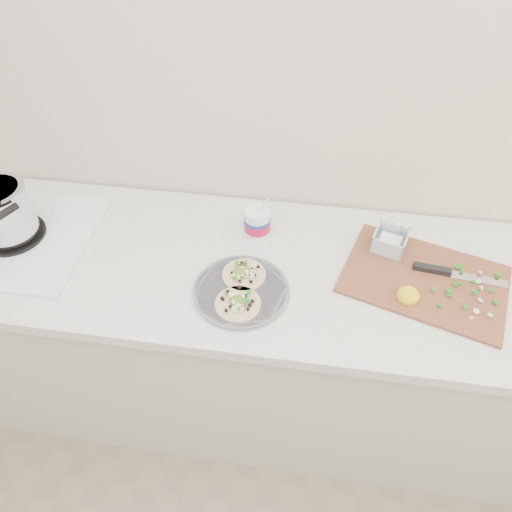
# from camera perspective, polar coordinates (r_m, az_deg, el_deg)

# --- Properties ---
(counter) EXTENTS (2.44, 0.66, 0.90)m
(counter) POSITION_cam_1_polar(r_m,az_deg,el_deg) (1.81, -1.15, -10.42)
(counter) COLOR beige
(counter) RESTS_ON ground
(stove) EXTENTS (0.52, 0.48, 0.25)m
(stove) POSITION_cam_1_polar(r_m,az_deg,el_deg) (1.68, -28.73, 3.91)
(stove) COLOR silver
(stove) RESTS_ON counter
(taco_plate) EXTENTS (0.29, 0.29, 0.04)m
(taco_plate) POSITION_cam_1_polar(r_m,az_deg,el_deg) (1.36, -1.88, -4.11)
(taco_plate) COLOR slate
(taco_plate) RESTS_ON counter
(tub) EXTENTS (0.09, 0.09, 0.20)m
(tub) POSITION_cam_1_polar(r_m,az_deg,el_deg) (1.50, 0.27, 4.48)
(tub) COLOR white
(tub) RESTS_ON counter
(cutboard) EXTENTS (0.55, 0.45, 0.07)m
(cutboard) POSITION_cam_1_polar(r_m,az_deg,el_deg) (1.49, 20.15, -2.01)
(cutboard) COLOR brown
(cutboard) RESTS_ON counter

